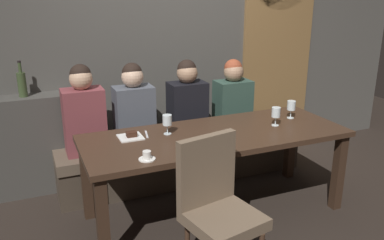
{
  "coord_description": "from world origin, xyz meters",
  "views": [
    {
      "loc": [
        -1.41,
        -2.81,
        1.88
      ],
      "look_at": [
        -0.16,
        0.12,
        0.84
      ],
      "focal_mm": 37.74,
      "sensor_mm": 36.0,
      "label": 1
    }
  ],
  "objects_px": {
    "wine_glass_near_left": "(276,113)",
    "diner_near_end": "(233,98)",
    "wine_glass_near_right": "(167,121)",
    "diner_redhead": "(84,112)",
    "diner_bearded": "(134,108)",
    "fork_on_table": "(147,134)",
    "dining_table": "(216,143)",
    "chair_near_side": "(216,201)",
    "espresso_cup": "(147,156)",
    "dessert_plate": "(131,136)",
    "banquette_bench": "(185,159)",
    "wine_glass_center_front": "(291,106)",
    "wine_bottle_pale_label": "(22,84)",
    "diner_far_end": "(187,102)"
  },
  "relations": [
    {
      "from": "wine_glass_near_left",
      "to": "diner_near_end",
      "type": "bearing_deg",
      "value": 91.62
    },
    {
      "from": "wine_glass_near_left",
      "to": "wine_glass_near_right",
      "type": "height_order",
      "value": "same"
    },
    {
      "from": "diner_redhead",
      "to": "diner_bearded",
      "type": "xyz_separation_m",
      "value": [
        0.46,
        -0.01,
        -0.01
      ]
    },
    {
      "from": "fork_on_table",
      "to": "dining_table",
      "type": "bearing_deg",
      "value": -8.37
    },
    {
      "from": "chair_near_side",
      "to": "wine_glass_near_left",
      "type": "xyz_separation_m",
      "value": [
        0.91,
        0.7,
        0.3
      ]
    },
    {
      "from": "chair_near_side",
      "to": "espresso_cup",
      "type": "xyz_separation_m",
      "value": [
        -0.33,
        0.42,
        0.21
      ]
    },
    {
      "from": "diner_near_end",
      "to": "fork_on_table",
      "type": "height_order",
      "value": "diner_near_end"
    },
    {
      "from": "dessert_plate",
      "to": "banquette_bench",
      "type": "bearing_deg",
      "value": 37.98
    },
    {
      "from": "diner_redhead",
      "to": "wine_glass_center_front",
      "type": "distance_m",
      "value": 1.88
    },
    {
      "from": "dining_table",
      "to": "fork_on_table",
      "type": "xyz_separation_m",
      "value": [
        -0.54,
        0.19,
        0.09
      ]
    },
    {
      "from": "diner_near_end",
      "to": "banquette_bench",
      "type": "bearing_deg",
      "value": -178.14
    },
    {
      "from": "diner_bearded",
      "to": "wine_bottle_pale_label",
      "type": "distance_m",
      "value": 1.01
    },
    {
      "from": "chair_near_side",
      "to": "fork_on_table",
      "type": "relative_size",
      "value": 5.76
    },
    {
      "from": "espresso_cup",
      "to": "fork_on_table",
      "type": "xyz_separation_m",
      "value": [
        0.14,
        0.49,
        -0.02
      ]
    },
    {
      "from": "diner_bearded",
      "to": "wine_glass_center_front",
      "type": "distance_m",
      "value": 1.45
    },
    {
      "from": "diner_bearded",
      "to": "wine_glass_near_left",
      "type": "relative_size",
      "value": 4.84
    },
    {
      "from": "chair_near_side",
      "to": "banquette_bench",
      "type": "bearing_deg",
      "value": 76.2
    },
    {
      "from": "diner_bearded",
      "to": "diner_far_end",
      "type": "bearing_deg",
      "value": -1.58
    },
    {
      "from": "banquette_bench",
      "to": "wine_glass_near_left",
      "type": "xyz_separation_m",
      "value": [
        0.56,
        -0.72,
        0.63
      ]
    },
    {
      "from": "wine_glass_center_front",
      "to": "wine_glass_near_left",
      "type": "bearing_deg",
      "value": -153.64
    },
    {
      "from": "diner_redhead",
      "to": "espresso_cup",
      "type": "bearing_deg",
      "value": -75.12
    },
    {
      "from": "banquette_bench",
      "to": "wine_bottle_pale_label",
      "type": "xyz_separation_m",
      "value": [
        -1.43,
        0.33,
        0.84
      ]
    },
    {
      "from": "chair_near_side",
      "to": "wine_glass_near_right",
      "type": "relative_size",
      "value": 5.98
    },
    {
      "from": "diner_redhead",
      "to": "dessert_plate",
      "type": "xyz_separation_m",
      "value": [
        0.28,
        -0.55,
        -0.08
      ]
    },
    {
      "from": "dining_table",
      "to": "diner_bearded",
      "type": "bearing_deg",
      "value": 124.94
    },
    {
      "from": "diner_bearded",
      "to": "fork_on_table",
      "type": "relative_size",
      "value": 4.67
    },
    {
      "from": "diner_far_end",
      "to": "wine_glass_near_right",
      "type": "height_order",
      "value": "diner_far_end"
    },
    {
      "from": "banquette_bench",
      "to": "espresso_cup",
      "type": "relative_size",
      "value": 20.83
    },
    {
      "from": "wine_bottle_pale_label",
      "to": "dessert_plate",
      "type": "height_order",
      "value": "wine_bottle_pale_label"
    },
    {
      "from": "banquette_bench",
      "to": "diner_bearded",
      "type": "distance_m",
      "value": 0.78
    },
    {
      "from": "wine_bottle_pale_label",
      "to": "espresso_cup",
      "type": "xyz_separation_m",
      "value": [
        0.75,
        -1.33,
        -0.3
      ]
    },
    {
      "from": "diner_near_end",
      "to": "wine_bottle_pale_label",
      "type": "xyz_separation_m",
      "value": [
        -1.98,
        0.31,
        0.26
      ]
    },
    {
      "from": "dessert_plate",
      "to": "fork_on_table",
      "type": "height_order",
      "value": "dessert_plate"
    },
    {
      "from": "diner_near_end",
      "to": "wine_glass_center_front",
      "type": "relative_size",
      "value": 4.62
    },
    {
      "from": "diner_redhead",
      "to": "wine_bottle_pale_label",
      "type": "xyz_separation_m",
      "value": [
        -0.48,
        0.31,
        0.24
      ]
    },
    {
      "from": "diner_far_end",
      "to": "wine_glass_center_front",
      "type": "relative_size",
      "value": 4.82
    },
    {
      "from": "banquette_bench",
      "to": "wine_glass_near_right",
      "type": "relative_size",
      "value": 15.24
    },
    {
      "from": "espresso_cup",
      "to": "fork_on_table",
      "type": "distance_m",
      "value": 0.51
    },
    {
      "from": "diner_far_end",
      "to": "wine_glass_center_front",
      "type": "height_order",
      "value": "diner_far_end"
    },
    {
      "from": "diner_bearded",
      "to": "wine_glass_center_front",
      "type": "height_order",
      "value": "diner_bearded"
    },
    {
      "from": "wine_glass_near_right",
      "to": "wine_bottle_pale_label",
      "type": "bearing_deg",
      "value": 139.86
    },
    {
      "from": "diner_near_end",
      "to": "fork_on_table",
      "type": "relative_size",
      "value": 4.46
    },
    {
      "from": "diner_far_end",
      "to": "espresso_cup",
      "type": "xyz_separation_m",
      "value": [
        -0.72,
        -1.0,
        -0.06
      ]
    },
    {
      "from": "diner_far_end",
      "to": "dessert_plate",
      "type": "relative_size",
      "value": 4.16
    },
    {
      "from": "diner_redhead",
      "to": "diner_far_end",
      "type": "xyz_separation_m",
      "value": [
        0.99,
        -0.02,
        -0.01
      ]
    },
    {
      "from": "diner_redhead",
      "to": "diner_bearded",
      "type": "relative_size",
      "value": 1.02
    },
    {
      "from": "diner_redhead",
      "to": "espresso_cup",
      "type": "height_order",
      "value": "diner_redhead"
    },
    {
      "from": "dining_table",
      "to": "wine_glass_near_left",
      "type": "relative_size",
      "value": 13.41
    },
    {
      "from": "dining_table",
      "to": "wine_glass_center_front",
      "type": "height_order",
      "value": "wine_glass_center_front"
    },
    {
      "from": "wine_glass_near_right",
      "to": "dessert_plate",
      "type": "relative_size",
      "value": 0.86
    }
  ]
}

